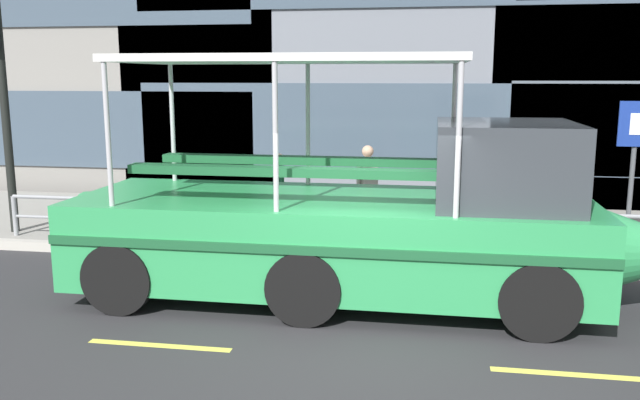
# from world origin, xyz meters

# --- Properties ---
(ground_plane) EXTENTS (120.00, 120.00, 0.00)m
(ground_plane) POSITION_xyz_m (0.00, 0.00, 0.00)
(ground_plane) COLOR #2B2B2D
(sidewalk) EXTENTS (32.00, 4.80, 0.18)m
(sidewalk) POSITION_xyz_m (0.00, 5.60, 0.09)
(sidewalk) COLOR gray
(sidewalk) RESTS_ON ground_plane
(curb_edge) EXTENTS (32.00, 0.18, 0.18)m
(curb_edge) POSITION_xyz_m (0.00, 3.11, 0.09)
(curb_edge) COLOR #B2ADA3
(curb_edge) RESTS_ON ground_plane
(lane_centreline) EXTENTS (25.80, 0.12, 0.01)m
(lane_centreline) POSITION_xyz_m (-0.00, -0.73, 0.00)
(lane_centreline) COLOR #DBD64C
(lane_centreline) RESTS_ON ground_plane
(curb_guardrail) EXTENTS (12.21, 0.09, 0.80)m
(curb_guardrail) POSITION_xyz_m (-1.02, 3.45, 0.72)
(curb_guardrail) COLOR gray
(curb_guardrail) RESTS_ON sidewalk
(traffic_light_pole) EXTENTS (0.24, 0.46, 4.44)m
(traffic_light_pole) POSITION_xyz_m (-7.31, 3.70, 2.86)
(traffic_light_pole) COLOR black
(traffic_light_pole) RESTS_ON sidewalk
(parking_sign) EXTENTS (0.60, 0.12, 2.62)m
(parking_sign) POSITION_xyz_m (4.17, 4.06, 1.96)
(parking_sign) COLOR #4C4F54
(parking_sign) RESTS_ON sidewalk
(duck_tour_boat) EXTENTS (9.18, 2.61, 3.49)m
(duck_tour_boat) POSITION_xyz_m (-0.08, 1.41, 1.12)
(duck_tour_boat) COLOR #2D9351
(duck_tour_boat) RESTS_ON ground_plane
(pedestrian_near_bow) EXTENTS (0.42, 0.29, 1.60)m
(pedestrian_near_bow) POSITION_xyz_m (3.51, 4.85, 1.14)
(pedestrian_near_bow) COLOR black
(pedestrian_near_bow) RESTS_ON sidewalk
(pedestrian_mid_left) EXTENTS (0.40, 0.34, 1.69)m
(pedestrian_mid_left) POSITION_xyz_m (-0.45, 5.04, 1.20)
(pedestrian_mid_left) COLOR #47423D
(pedestrian_mid_left) RESTS_ON sidewalk
(pedestrian_mid_right) EXTENTS (0.25, 0.44, 1.58)m
(pedestrian_mid_right) POSITION_xyz_m (-2.09, 4.41, 1.13)
(pedestrian_mid_right) COLOR black
(pedestrian_mid_right) RESTS_ON sidewalk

